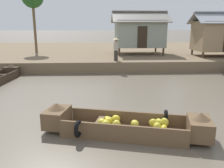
% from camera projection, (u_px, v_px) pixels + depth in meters
% --- Properties ---
extents(ground_plane, '(300.00, 300.00, 0.00)m').
position_uv_depth(ground_plane, '(105.00, 92.00, 12.18)').
color(ground_plane, '#665B4C').
extents(riverbank_strip, '(160.00, 20.00, 0.79)m').
position_uv_depth(riverbank_strip, '(102.00, 52.00, 26.26)').
color(riverbank_strip, '#756047').
rests_on(riverbank_strip, ground).
extents(banana_boat, '(5.19, 2.22, 0.88)m').
position_uv_depth(banana_boat, '(125.00, 125.00, 7.36)').
color(banana_boat, brown).
rests_on(banana_boat, ground).
extents(stilt_house_left, '(4.88, 3.76, 3.76)m').
position_uv_depth(stilt_house_left, '(139.00, 33.00, 21.19)').
color(stilt_house_left, '#4C3826').
rests_on(stilt_house_left, riverbank_strip).
extents(stilt_house_mid_left, '(4.80, 3.16, 3.61)m').
position_uv_depth(stilt_house_mid_left, '(221.00, 35.00, 19.60)').
color(stilt_house_mid_left, '#4C3826').
rests_on(stilt_house_mid_left, riverbank_strip).
extents(vendor_person, '(0.44, 0.44, 1.66)m').
position_uv_depth(vendor_person, '(116.00, 48.00, 17.16)').
color(vendor_person, '#332D28').
rests_on(vendor_person, riverbank_strip).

